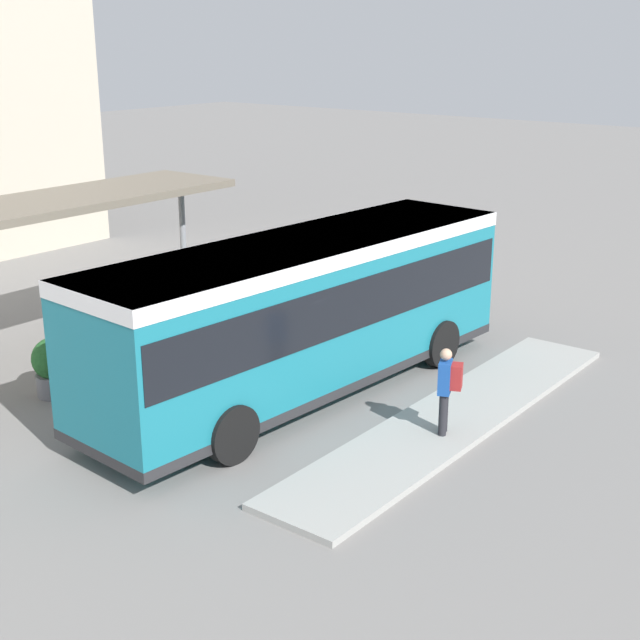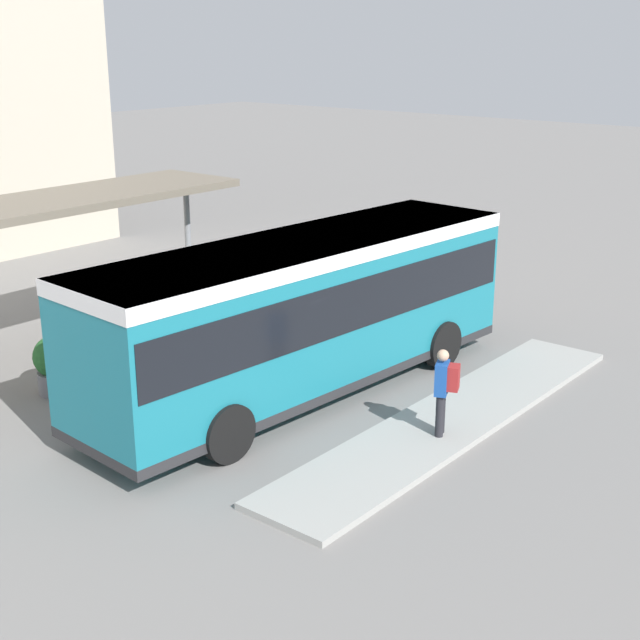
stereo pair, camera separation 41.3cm
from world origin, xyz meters
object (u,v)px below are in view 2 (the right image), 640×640
potted_planter_near_shelter (206,324)px  potted_planter_far_side (55,364)px  pedestrian_waiting (444,387)px  bicycle_yellow (412,277)px  city_bus (304,306)px  bicycle_black (385,273)px  bicycle_red (427,283)px

potted_planter_near_shelter → potted_planter_far_side: 3.86m
pedestrian_waiting → bicycle_yellow: pedestrian_waiting is taller
city_bus → pedestrian_waiting: (-0.17, -3.49, -0.83)m
bicycle_black → potted_planter_near_shelter: 7.47m
potted_planter_near_shelter → pedestrian_waiting: bearing=-95.5°
bicycle_yellow → bicycle_black: bicycle_black is taller
bicycle_black → potted_planter_far_side: bearing=95.5°
pedestrian_waiting → bicycle_red: 9.61m
city_bus → potted_planter_near_shelter: bearing=85.6°
pedestrian_waiting → bicycle_black: 10.81m
bicycle_red → city_bus: bearing=96.3°
bicycle_black → city_bus: bearing=121.9°
bicycle_yellow → potted_planter_near_shelter: size_ratio=1.24×
city_bus → bicycle_black: (7.97, 3.60, -1.53)m
potted_planter_near_shelter → bicycle_red: bearing=-12.2°
bicycle_yellow → bicycle_black: bearing=-164.3°
bicycle_black → potted_planter_near_shelter: potted_planter_near_shelter is taller
city_bus → potted_planter_near_shelter: (0.50, 3.49, -1.24)m
bicycle_red → potted_planter_near_shelter: (-7.23, 1.56, 0.28)m
pedestrian_waiting → city_bus: bearing=-26.2°
bicycle_red → potted_planter_far_side: bearing=71.6°
potted_planter_near_shelter → city_bus: bearing=-98.2°
bicycle_red → potted_planter_far_side: potted_planter_far_side is taller
city_bus → bicycle_red: 8.11m
bicycle_red → bicycle_black: 1.69m
pedestrian_waiting → potted_planter_near_shelter: pedestrian_waiting is taller
pedestrian_waiting → bicycle_red: size_ratio=0.95×
bicycle_yellow → potted_planter_near_shelter: 7.71m
bicycle_black → potted_planter_far_side: (-11.29, 0.42, 0.27)m
bicycle_red → bicycle_black: size_ratio=1.02×
bicycle_yellow → potted_planter_far_side: 11.56m
bicycle_yellow → potted_planter_far_side: size_ratio=1.29×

